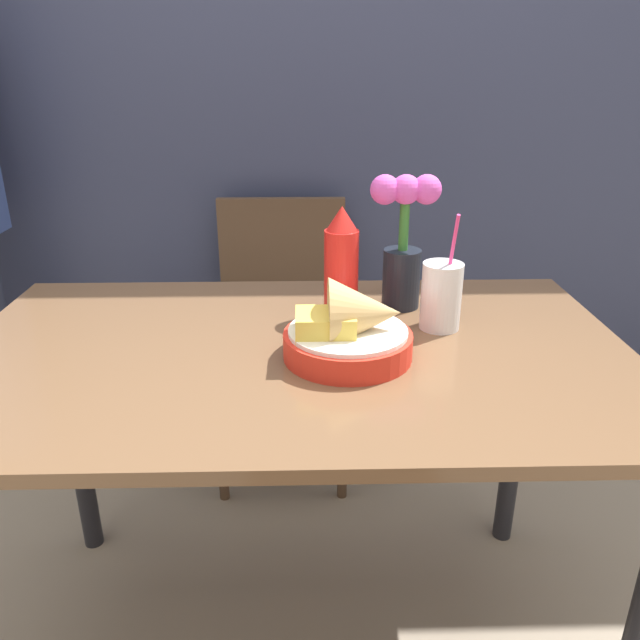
{
  "coord_description": "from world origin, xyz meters",
  "views": [
    {
      "loc": [
        0.02,
        -1.06,
        1.24
      ],
      "look_at": [
        0.05,
        -0.01,
        0.8
      ],
      "focal_mm": 35.0,
      "sensor_mm": 36.0,
      "label": 1
    }
  ],
  "objects_px": {
    "food_basket": "(353,330)",
    "ketchup_bottle": "(341,264)",
    "chair_far_window": "(282,312)",
    "flower_vase": "(403,239)",
    "drink_cup": "(441,298)"
  },
  "relations": [
    {
      "from": "food_basket",
      "to": "drink_cup",
      "type": "relative_size",
      "value": 0.97
    },
    {
      "from": "food_basket",
      "to": "flower_vase",
      "type": "xyz_separation_m",
      "value": [
        0.12,
        0.25,
        0.1
      ]
    },
    {
      "from": "food_basket",
      "to": "ketchup_bottle",
      "type": "relative_size",
      "value": 1.0
    },
    {
      "from": "chair_far_window",
      "to": "flower_vase",
      "type": "distance_m",
      "value": 0.75
    },
    {
      "from": "drink_cup",
      "to": "food_basket",
      "type": "bearing_deg",
      "value": -144.65
    },
    {
      "from": "food_basket",
      "to": "chair_far_window",
      "type": "bearing_deg",
      "value": 100.73
    },
    {
      "from": "food_basket",
      "to": "flower_vase",
      "type": "height_order",
      "value": "flower_vase"
    },
    {
      "from": "chair_far_window",
      "to": "flower_vase",
      "type": "height_order",
      "value": "flower_vase"
    },
    {
      "from": "food_basket",
      "to": "flower_vase",
      "type": "relative_size",
      "value": 0.81
    },
    {
      "from": "drink_cup",
      "to": "flower_vase",
      "type": "relative_size",
      "value": 0.84
    },
    {
      "from": "chair_far_window",
      "to": "ketchup_bottle",
      "type": "height_order",
      "value": "ketchup_bottle"
    },
    {
      "from": "chair_far_window",
      "to": "drink_cup",
      "type": "height_order",
      "value": "drink_cup"
    },
    {
      "from": "chair_far_window",
      "to": "flower_vase",
      "type": "bearing_deg",
      "value": -64.0
    },
    {
      "from": "chair_far_window",
      "to": "ketchup_bottle",
      "type": "distance_m",
      "value": 0.73
    },
    {
      "from": "ketchup_bottle",
      "to": "flower_vase",
      "type": "distance_m",
      "value": 0.15
    }
  ]
}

